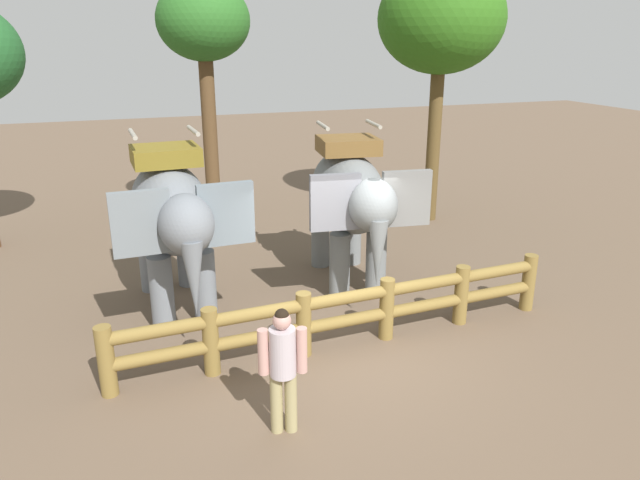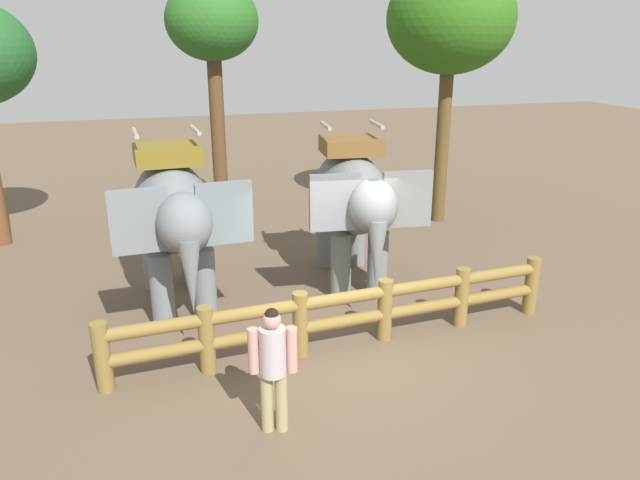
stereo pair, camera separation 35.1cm
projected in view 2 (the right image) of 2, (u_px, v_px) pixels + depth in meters
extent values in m
plane|color=brown|center=(346.00, 350.00, 9.57)|extent=(60.00, 60.00, 0.00)
cylinder|color=olive|center=(102.00, 357.00, 8.32)|extent=(0.24, 0.24, 1.05)
cylinder|color=olive|center=(207.00, 340.00, 8.80)|extent=(0.24, 0.24, 1.05)
cylinder|color=olive|center=(300.00, 324.00, 9.28)|extent=(0.24, 0.24, 1.05)
cylinder|color=olive|center=(385.00, 310.00, 9.75)|extent=(0.24, 0.24, 1.05)
cylinder|color=olive|center=(461.00, 297.00, 10.23)|extent=(0.24, 0.24, 1.05)
cylinder|color=olive|center=(531.00, 285.00, 10.71)|extent=(0.24, 0.24, 1.05)
cylinder|color=olive|center=(344.00, 321.00, 9.54)|extent=(7.28, 0.60, 0.20)
cylinder|color=olive|center=(344.00, 298.00, 9.41)|extent=(7.28, 0.60, 0.20)
cylinder|color=slate|center=(205.00, 285.00, 10.38)|extent=(0.40, 0.40, 1.32)
cylinder|color=slate|center=(162.00, 291.00, 10.15)|extent=(0.40, 0.40, 1.32)
cylinder|color=slate|center=(190.00, 252.00, 11.97)|extent=(0.40, 0.40, 1.32)
cylinder|color=slate|center=(153.00, 256.00, 11.73)|extent=(0.40, 0.40, 1.32)
ellipsoid|color=slate|center=(172.00, 205.00, 10.66)|extent=(1.45, 3.02, 1.54)
ellipsoid|color=slate|center=(184.00, 223.00, 9.03)|extent=(0.88, 1.02, 0.94)
cube|color=slate|center=(225.00, 213.00, 9.33)|extent=(0.88, 0.17, 0.99)
cube|color=slate|center=(140.00, 221.00, 8.92)|extent=(0.88, 0.17, 0.99)
cone|color=slate|center=(191.00, 277.00, 8.97)|extent=(0.35, 0.35, 1.21)
cube|color=brown|center=(168.00, 154.00, 10.36)|extent=(1.16, 1.04, 0.31)
cylinder|color=#A59E8C|center=(195.00, 130.00, 10.39)|extent=(0.12, 0.89, 0.08)
cylinder|color=#A59E8C|center=(135.00, 133.00, 10.07)|extent=(0.12, 0.89, 0.08)
cylinder|color=slate|center=(378.00, 264.00, 11.36)|extent=(0.39, 0.39, 1.30)
cylinder|color=slate|center=(341.00, 266.00, 11.24)|extent=(0.39, 0.39, 1.30)
cylinder|color=slate|center=(356.00, 235.00, 12.99)|extent=(0.39, 0.39, 1.30)
cylinder|color=slate|center=(324.00, 237.00, 12.87)|extent=(0.39, 0.39, 1.30)
ellipsoid|color=slate|center=(350.00, 192.00, 11.72)|extent=(1.65, 3.06, 1.51)
ellipsoid|color=slate|center=(373.00, 206.00, 10.05)|extent=(0.94, 1.07, 0.92)
cube|color=slate|center=(407.00, 199.00, 10.25)|extent=(0.87, 0.24, 0.97)
cube|color=slate|center=(335.00, 203.00, 10.04)|extent=(0.87, 0.24, 0.97)
cone|color=slate|center=(377.00, 254.00, 9.97)|extent=(0.35, 0.35, 1.19)
cube|color=brown|center=(351.00, 145.00, 11.42)|extent=(1.22, 1.10, 0.30)
cylinder|color=#A59E8C|center=(377.00, 124.00, 11.37)|extent=(0.19, 0.88, 0.08)
cylinder|color=#A59E8C|center=(326.00, 126.00, 11.21)|extent=(0.19, 0.88, 0.08)
cylinder|color=tan|center=(281.00, 402.00, 7.52)|extent=(0.16, 0.16, 0.82)
cylinder|color=tan|center=(267.00, 402.00, 7.51)|extent=(0.16, 0.16, 0.82)
cylinder|color=#BAACB3|center=(273.00, 351.00, 7.28)|extent=(0.40, 0.40, 0.63)
cylinder|color=tan|center=(292.00, 350.00, 7.29)|extent=(0.13, 0.13, 0.59)
cylinder|color=tan|center=(253.00, 351.00, 7.26)|extent=(0.13, 0.13, 0.59)
sphere|color=tan|center=(272.00, 320.00, 7.14)|extent=(0.23, 0.23, 0.23)
sphere|color=black|center=(272.00, 315.00, 7.12)|extent=(0.18, 0.18, 0.18)
cylinder|color=#533A21|center=(218.00, 140.00, 15.18)|extent=(0.36, 0.36, 4.49)
ellipsoid|color=#296221|center=(212.00, 20.00, 14.24)|extent=(2.22, 2.22, 1.89)
cylinder|color=brown|center=(442.00, 141.00, 15.56)|extent=(0.35, 0.35, 4.29)
ellipsoid|color=#2C6317|center=(451.00, 18.00, 14.58)|extent=(3.14, 3.14, 2.67)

